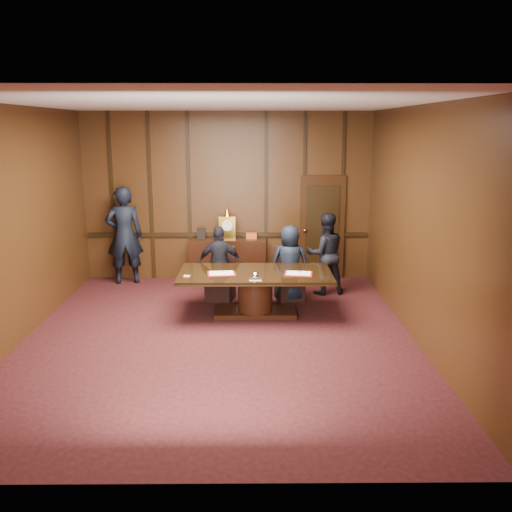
{
  "coord_description": "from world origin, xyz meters",
  "views": [
    {
      "loc": [
        0.51,
        -7.83,
        3.17
      ],
      "look_at": [
        0.58,
        1.07,
        1.05
      ],
      "focal_mm": 38.0,
      "sensor_mm": 36.0,
      "label": 1
    }
  ],
  "objects_px": {
    "signatory_left": "(220,264)",
    "signatory_right": "(290,263)",
    "sideboard": "(228,258)",
    "conference_table": "(255,286)",
    "witness_left": "(124,235)",
    "witness_right": "(325,254)"
  },
  "relations": [
    {
      "from": "witness_right",
      "to": "witness_left",
      "type": "bearing_deg",
      "value": -19.85
    },
    {
      "from": "witness_left",
      "to": "witness_right",
      "type": "bearing_deg",
      "value": 157.79
    },
    {
      "from": "conference_table",
      "to": "witness_left",
      "type": "relative_size",
      "value": 1.29
    },
    {
      "from": "conference_table",
      "to": "signatory_right",
      "type": "bearing_deg",
      "value": 50.91
    },
    {
      "from": "sideboard",
      "to": "signatory_right",
      "type": "distance_m",
      "value": 1.84
    },
    {
      "from": "sideboard",
      "to": "witness_right",
      "type": "relative_size",
      "value": 1.01
    },
    {
      "from": "sideboard",
      "to": "signatory_left",
      "type": "bearing_deg",
      "value": -93.58
    },
    {
      "from": "signatory_right",
      "to": "witness_left",
      "type": "xyz_separation_m",
      "value": [
        -3.33,
        1.2,
        0.29
      ]
    },
    {
      "from": "sideboard",
      "to": "witness_right",
      "type": "bearing_deg",
      "value": -25.7
    },
    {
      "from": "signatory_left",
      "to": "signatory_right",
      "type": "xyz_separation_m",
      "value": [
        1.3,
        0.0,
        0.01
      ]
    },
    {
      "from": "conference_table",
      "to": "witness_left",
      "type": "distance_m",
      "value": 3.38
    },
    {
      "from": "signatory_right",
      "to": "witness_right",
      "type": "relative_size",
      "value": 0.9
    },
    {
      "from": "sideboard",
      "to": "signatory_right",
      "type": "xyz_separation_m",
      "value": [
        1.21,
        -1.36,
        0.23
      ]
    },
    {
      "from": "conference_table",
      "to": "signatory_left",
      "type": "distance_m",
      "value": 1.05
    },
    {
      "from": "witness_left",
      "to": "witness_right",
      "type": "height_order",
      "value": "witness_left"
    },
    {
      "from": "signatory_left",
      "to": "witness_left",
      "type": "relative_size",
      "value": 0.7
    },
    {
      "from": "conference_table",
      "to": "signatory_left",
      "type": "height_order",
      "value": "signatory_left"
    },
    {
      "from": "sideboard",
      "to": "witness_right",
      "type": "height_order",
      "value": "witness_right"
    },
    {
      "from": "sideboard",
      "to": "witness_right",
      "type": "xyz_separation_m",
      "value": [
        1.93,
        -0.93,
        0.31
      ]
    },
    {
      "from": "conference_table",
      "to": "signatory_right",
      "type": "xyz_separation_m",
      "value": [
        0.65,
        0.8,
        0.21
      ]
    },
    {
      "from": "conference_table",
      "to": "sideboard",
      "type": "bearing_deg",
      "value": 104.66
    },
    {
      "from": "sideboard",
      "to": "conference_table",
      "type": "relative_size",
      "value": 0.61
    }
  ]
}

